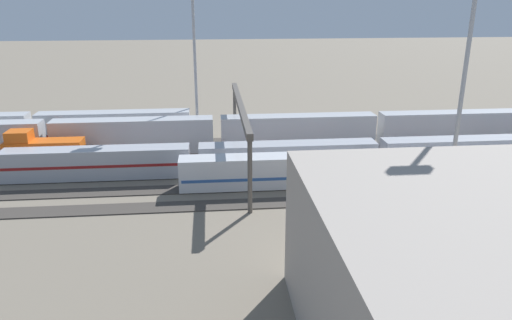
# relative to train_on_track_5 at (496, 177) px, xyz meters

# --- Properties ---
(ground_plane) EXTENTS (400.00, 400.00, 0.00)m
(ground_plane) POSITION_rel_train_on_track_5_xyz_m (23.82, -12.50, -2.16)
(ground_plane) COLOR #756B5B
(track_bed_0) EXTENTS (140.00, 2.80, 0.12)m
(track_bed_0) POSITION_rel_train_on_track_5_xyz_m (23.82, -25.00, -2.10)
(track_bed_0) COLOR #3D3833
(track_bed_0) RESTS_ON ground_plane
(track_bed_1) EXTENTS (140.00, 2.80, 0.12)m
(track_bed_1) POSITION_rel_train_on_track_5_xyz_m (23.82, -20.00, -2.10)
(track_bed_1) COLOR #3D3833
(track_bed_1) RESTS_ON ground_plane
(track_bed_2) EXTENTS (140.00, 2.80, 0.12)m
(track_bed_2) POSITION_rel_train_on_track_5_xyz_m (23.82, -15.00, -2.10)
(track_bed_2) COLOR #3D3833
(track_bed_2) RESTS_ON ground_plane
(track_bed_3) EXTENTS (140.00, 2.80, 0.12)m
(track_bed_3) POSITION_rel_train_on_track_5_xyz_m (23.82, -10.00, -2.10)
(track_bed_3) COLOR #3D3833
(track_bed_3) RESTS_ON ground_plane
(track_bed_4) EXTENTS (140.00, 2.80, 0.12)m
(track_bed_4) POSITION_rel_train_on_track_5_xyz_m (23.82, -5.00, -2.10)
(track_bed_4) COLOR #3D3833
(track_bed_4) RESTS_ON ground_plane
(track_bed_5) EXTENTS (140.00, 2.80, 0.12)m
(track_bed_5) POSITION_rel_train_on_track_5_xyz_m (23.82, 0.00, -2.10)
(track_bed_5) COLOR #3D3833
(track_bed_5) RESTS_ON ground_plane
(train_on_track_5) EXTENTS (10.00, 3.00, 5.00)m
(train_on_track_5) POSITION_rel_train_on_track_5_xyz_m (0.00, 0.00, 0.00)
(train_on_track_5) COLOR gold
(train_on_track_5) RESTS_ON ground_plane
(train_on_track_4) EXTENTS (66.40, 3.06, 4.40)m
(train_on_track_4) POSITION_rel_train_on_track_5_xyz_m (2.78, -5.00, -0.07)
(train_on_track_4) COLOR #285193
(train_on_track_4) RESTS_ON ground_plane
(train_on_track_3) EXTENTS (119.80, 3.06, 3.80)m
(train_on_track_3) POSITION_rel_train_on_track_5_xyz_m (22.53, -10.00, -0.16)
(train_on_track_3) COLOR #A8AAB2
(train_on_track_3) RESTS_ON ground_plane
(train_on_track_1) EXTENTS (119.80, 3.00, 5.00)m
(train_on_track_1) POSITION_rel_train_on_track_5_xyz_m (19.40, -20.00, 0.46)
(train_on_track_1) COLOR #B7BABF
(train_on_track_1) RESTS_ON ground_plane
(train_on_track_2) EXTENTS (10.00, 3.00, 5.00)m
(train_on_track_2) POSITION_rel_train_on_track_5_xyz_m (54.86, -15.00, 0.00)
(train_on_track_2) COLOR #D85914
(train_on_track_2) RESTS_ON ground_plane
(train_on_track_0) EXTENTS (47.20, 3.06, 5.00)m
(train_on_track_0) POSITION_rel_train_on_track_5_xyz_m (59.24, -25.00, 0.43)
(train_on_track_0) COLOR #B7BABF
(train_on_track_0) RESTS_ON ground_plane
(light_mast_1) EXTENTS (2.80, 0.70, 30.24)m
(light_mast_1) POSITION_rel_train_on_track_5_xyz_m (7.24, 3.22, 16.82)
(light_mast_1) COLOR #9EA0A5
(light_mast_1) RESTS_ON ground_plane
(light_mast_2) EXTENTS (2.80, 0.70, 25.09)m
(light_mast_2) POSITION_rel_train_on_track_5_xyz_m (34.53, -27.58, 14.02)
(light_mast_2) COLOR #9EA0A5
(light_mast_2) RESTS_ON ground_plane
(signal_gantry) EXTENTS (0.70, 30.00, 8.80)m
(signal_gantry) POSITION_rel_train_on_track_5_xyz_m (28.49, -12.50, 5.40)
(signal_gantry) COLOR #4C4742
(signal_gantry) RESTS_ON ground_plane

